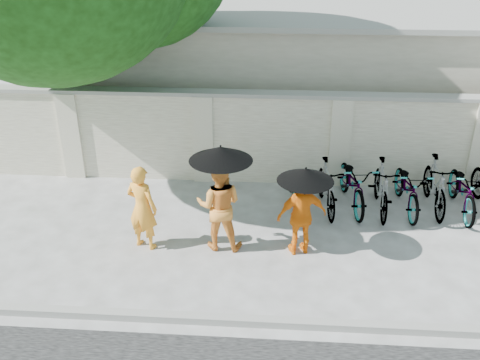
{
  "coord_description": "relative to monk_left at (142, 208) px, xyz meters",
  "views": [
    {
      "loc": [
        0.59,
        -7.87,
        5.43
      ],
      "look_at": [
        -0.03,
        0.91,
        1.1
      ],
      "focal_mm": 40.0,
      "sensor_mm": 36.0,
      "label": 1
    }
  ],
  "objects": [
    {
      "name": "ground",
      "position": [
        1.73,
        -0.28,
        -0.8
      ],
      "size": [
        80.0,
        80.0,
        0.0
      ],
      "primitive_type": "plane",
      "color": "#B6B6B6"
    },
    {
      "name": "monk_right",
      "position": [
        2.82,
        0.0,
        -0.05
      ],
      "size": [
        0.95,
        0.6,
        1.51
      ],
      "primitive_type": "imported",
      "rotation": [
        0.0,
        0.0,
        3.42
      ],
      "color": "orange",
      "rests_on": "ground"
    },
    {
      "name": "parasol_center",
      "position": [
        1.42,
        0.02,
        1.08
      ],
      "size": [
        1.09,
        1.09,
        1.05
      ],
      "color": "black",
      "rests_on": "ground"
    },
    {
      "name": "compound_wall",
      "position": [
        2.73,
        2.92,
        0.2
      ],
      "size": [
        20.0,
        0.3,
        2.0
      ],
      "primitive_type": "cube",
      "color": "#EDE8CF",
      "rests_on": "ground"
    },
    {
      "name": "bike_6",
      "position": [
        6.15,
        1.74,
        -0.31
      ],
      "size": [
        0.72,
        1.89,
        0.98
      ],
      "primitive_type": "imported",
      "rotation": [
        0.0,
        0.0,
        -0.04
      ],
      "color": "gray",
      "rests_on": "ground"
    },
    {
      "name": "parasol_right",
      "position": [
        2.84,
        -0.08,
        0.78
      ],
      "size": [
        0.97,
        0.97,
        0.84
      ],
      "color": "black",
      "rests_on": "ground"
    },
    {
      "name": "bike_0",
      "position": [
        2.84,
        1.67,
        -0.36
      ],
      "size": [
        0.78,
        1.73,
        0.88
      ],
      "primitive_type": "imported",
      "rotation": [
        0.0,
        0.0,
        0.12
      ],
      "color": "gray",
      "rests_on": "ground"
    },
    {
      "name": "bike_2",
      "position": [
        3.94,
        1.83,
        -0.29
      ],
      "size": [
        0.91,
        2.02,
        1.03
      ],
      "primitive_type": "imported",
      "rotation": [
        0.0,
        0.0,
        0.12
      ],
      "color": "gray",
      "rests_on": "ground"
    },
    {
      "name": "bike_4",
      "position": [
        5.05,
        1.76,
        -0.32
      ],
      "size": [
        0.7,
        1.86,
        0.97
      ],
      "primitive_type": "imported",
      "rotation": [
        0.0,
        0.0,
        0.03
      ],
      "color": "gray",
      "rests_on": "ground"
    },
    {
      "name": "building_behind",
      "position": [
        3.73,
        6.72,
        0.8
      ],
      "size": [
        14.0,
        6.0,
        3.2
      ],
      "primitive_type": "cube",
      "color": "#BCB5A1",
      "rests_on": "ground"
    },
    {
      "name": "kerb",
      "position": [
        1.73,
        -1.98,
        -0.74
      ],
      "size": [
        40.0,
        0.16,
        0.12
      ],
      "primitive_type": "cube",
      "color": "gray",
      "rests_on": "ground"
    },
    {
      "name": "bike_3",
      "position": [
        4.5,
        1.65,
        -0.27
      ],
      "size": [
        0.57,
        1.78,
        1.06
      ],
      "primitive_type": "imported",
      "rotation": [
        0.0,
        0.0,
        -0.04
      ],
      "color": "gray",
      "rests_on": "ground"
    },
    {
      "name": "monk_center",
      "position": [
        1.37,
        0.1,
        0.05
      ],
      "size": [
        0.85,
        0.68,
        1.7
      ],
      "primitive_type": "imported",
      "rotation": [
        0.0,
        0.0,
        3.1
      ],
      "color": "orange",
      "rests_on": "ground"
    },
    {
      "name": "bike_1",
      "position": [
        3.39,
        1.65,
        -0.29
      ],
      "size": [
        0.68,
        1.76,
        1.03
      ],
      "primitive_type": "imported",
      "rotation": [
        0.0,
        0.0,
        0.12
      ],
      "color": "gray",
      "rests_on": "ground"
    },
    {
      "name": "bike_5",
      "position": [
        5.6,
        1.81,
        -0.26
      ],
      "size": [
        0.56,
        1.82,
        1.09
      ],
      "primitive_type": "imported",
      "rotation": [
        0.0,
        0.0,
        -0.03
      ],
      "color": "gray",
      "rests_on": "ground"
    },
    {
      "name": "monk_left",
      "position": [
        0.0,
        0.0,
        0.0
      ],
      "size": [
        0.68,
        0.56,
        1.61
      ],
      "primitive_type": "imported",
      "rotation": [
        0.0,
        0.0,
        2.79
      ],
      "color": "#FF9F2B",
      "rests_on": "ground"
    }
  ]
}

